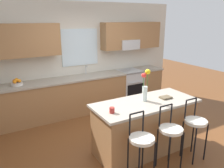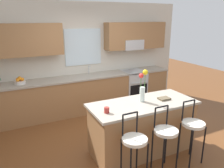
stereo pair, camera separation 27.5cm
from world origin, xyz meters
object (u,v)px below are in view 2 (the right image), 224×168
Objects in this scene: bar_stool_middle at (165,134)px; bar_stool_far at (193,126)px; flower_vase at (143,87)px; fruit_bowl_oranges at (20,81)px; oven_range at (133,87)px; mug_ceramic at (107,110)px; cookbook at (164,99)px; bar_stool_near at (134,143)px; kitchen_island at (142,127)px.

bar_stool_far is at bearing 0.00° from bar_stool_middle.
flower_vase is 2.35× the size of fruit_bowl_oranges.
flower_vase is (-0.53, 0.68, 0.55)m from bar_stool_far.
flower_vase reaches higher than bar_stool_far.
mug_ceramic reaches higher than oven_range.
fruit_bowl_oranges is (-2.34, 2.77, 0.34)m from bar_stool_far.
oven_range is at bearing -0.58° from fruit_bowl_oranges.
fruit_bowl_oranges reaches higher than cookbook.
mug_ceramic is at bearing -167.38° from flower_vase.
bar_stool_near is at bearing -65.83° from fruit_bowl_oranges.
mug_ceramic is (-0.74, -0.11, 0.50)m from kitchen_island.
flower_vase is (-1.08, -2.06, 0.73)m from oven_range.
bar_stool_near is 1.00× the size of bar_stool_middle.
bar_stool_middle reaches higher than cookbook.
oven_range is 2.94m from fruit_bowl_oranges.
bar_stool_middle is 5.21× the size of cookbook.
fruit_bowl_oranges is (-2.22, 2.18, 0.04)m from cookbook.
kitchen_island is at bearing 176.19° from cookbook.
bar_stool_middle is 1.00× the size of bar_stool_far.
kitchen_island is 0.85m from bar_stool_far.
mug_ceramic is at bearing -64.89° from fruit_bowl_oranges.
flower_vase is at bearing -49.06° from fruit_bowl_oranges.
flower_vase is 2.77m from fruit_bowl_oranges.
mug_ceramic is 1.16m from cookbook.
flower_vase is at bearing 12.62° from mug_ceramic.
bar_stool_middle is at bearing -125.61° from cookbook.
bar_stool_near and bar_stool_far have the same top height.
fruit_bowl_oranges reaches higher than bar_stool_near.
flower_vase is at bearing 127.95° from bar_stool_far.
fruit_bowl_oranges is at bearing 179.42° from oven_range.
bar_stool_near is at bearing -148.75° from cookbook.
mug_ceramic is 0.38× the size of fruit_bowl_oranges.
oven_range and kitchen_island have the same top height.
oven_range is at bearing 58.94° from bar_stool_near.
bar_stool_far is (1.10, 0.00, 0.00)m from bar_stool_near.
kitchen_island is 0.64m from bar_stool_middle.
flower_vase is at bearing 73.55° from kitchen_island.
bar_stool_far is (0.55, 0.00, 0.00)m from bar_stool_middle.
fruit_bowl_oranges reaches higher than mug_ceramic.
kitchen_island is 3.31× the size of flower_vase.
kitchen_island is at bearing -117.41° from oven_range.
bar_stool_far is 3.64m from fruit_bowl_oranges.
flower_vase is at bearing 50.15° from bar_stool_near.
oven_range is 3.83× the size of fruit_bowl_oranges.
bar_stool_near and bar_stool_middle have the same top height.
bar_stool_near is (-0.55, -0.62, 0.17)m from kitchen_island.
mug_ceramic is 2.49m from fruit_bowl_oranges.
bar_stool_near reaches higher than kitchen_island.
cookbook is (0.97, 0.59, 0.30)m from bar_stool_near.
bar_stool_far is 1.42m from mug_ceramic.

